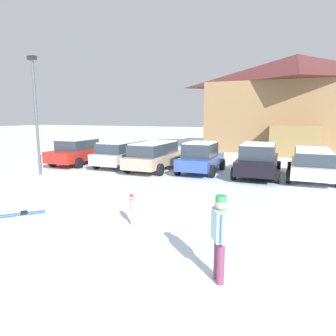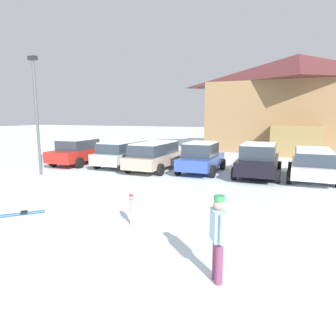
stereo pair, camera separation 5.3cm
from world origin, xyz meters
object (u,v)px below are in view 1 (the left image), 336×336
object	(u,v)px
parked_blue_hatchback	(201,157)
parked_black_sedan	(258,160)
parked_beige_suv	(154,155)
parked_silver_wagon	(123,152)
skier_adult_in_blue_parka	(220,234)
parked_red_sedan	(79,151)
lamp_post	(36,110)
ski_lodge	(294,102)
skier_child_in_pink_snowsuit	(132,208)
parked_white_suv	(312,163)
pair_of_skis	(23,214)

from	to	relation	value
parked_blue_hatchback	parked_black_sedan	bearing A→B (deg)	1.34
parked_beige_suv	parked_silver_wagon	bearing A→B (deg)	168.42
skier_adult_in_blue_parka	parked_black_sedan	bearing A→B (deg)	92.40
parked_red_sedan	lamp_post	xyz separation A→B (m)	(0.48, -3.82, 2.53)
parked_black_sedan	ski_lodge	bearing A→B (deg)	84.15
ski_lodge	skier_child_in_pink_snowsuit	xyz separation A→B (m)	(-4.04, -23.42, -3.86)
parked_red_sedan	parked_white_suv	size ratio (longest dim) A/B	1.09
parked_red_sedan	parked_silver_wagon	world-z (taller)	parked_red_sedan
parked_beige_suv	parked_black_sedan	distance (m)	5.71
skier_child_in_pink_snowsuit	lamp_post	distance (m)	9.80
parked_silver_wagon	parked_blue_hatchback	distance (m)	5.05
parked_black_sedan	skier_child_in_pink_snowsuit	distance (m)	9.04
parked_beige_suv	lamp_post	size ratio (longest dim) A/B	0.77
parked_white_suv	parked_blue_hatchback	bearing A→B (deg)	-178.19
parked_white_suv	parked_red_sedan	bearing A→B (deg)	-178.63
parked_blue_hatchback	lamp_post	world-z (taller)	lamp_post
parked_black_sedan	parked_white_suv	world-z (taller)	parked_black_sedan
ski_lodge	pair_of_skis	world-z (taller)	ski_lodge
parked_black_sedan	lamp_post	xyz separation A→B (m)	(-10.68, -4.04, 2.51)
parked_red_sedan	lamp_post	size ratio (longest dim) A/B	0.80
parked_red_sedan	parked_silver_wagon	xyz separation A→B (m)	(3.08, 0.32, 0.02)
skier_adult_in_blue_parka	lamp_post	xyz separation A→B (m)	(-11.12, 6.62, 2.43)
parked_silver_wagon	skier_adult_in_blue_parka	world-z (taller)	skier_adult_in_blue_parka
parked_silver_wagon	parked_beige_suv	distance (m)	2.42
pair_of_skis	parked_silver_wagon	bearing A→B (deg)	101.41
parked_silver_wagon	skier_adult_in_blue_parka	bearing A→B (deg)	-51.65
parked_silver_wagon	pair_of_skis	bearing A→B (deg)	-78.59
lamp_post	parked_black_sedan	bearing A→B (deg)	20.74
parked_white_suv	skier_adult_in_blue_parka	size ratio (longest dim) A/B	2.67
lamp_post	ski_lodge	bearing A→B (deg)	57.03
parked_red_sedan	parked_black_sedan	distance (m)	11.16
parked_black_sedan	skier_child_in_pink_snowsuit	size ratio (longest dim) A/B	5.14
parked_blue_hatchback	skier_child_in_pink_snowsuit	xyz separation A→B (m)	(0.49, -8.60, -0.34)
ski_lodge	parked_white_suv	distance (m)	15.09
parked_red_sedan	parked_beige_suv	xyz separation A→B (m)	(5.46, -0.17, 0.04)
parked_silver_wagon	lamp_post	world-z (taller)	lamp_post
parked_beige_suv	parked_white_suv	size ratio (longest dim) A/B	1.05
parked_blue_hatchback	parked_white_suv	distance (m)	5.56
ski_lodge	parked_white_suv	size ratio (longest dim) A/B	3.51
parked_red_sedan	skier_child_in_pink_snowsuit	distance (m)	12.08
parked_black_sedan	parked_red_sedan	bearing A→B (deg)	-178.86
parked_white_suv	skier_child_in_pink_snowsuit	size ratio (longest dim) A/B	4.99
parked_black_sedan	skier_adult_in_blue_parka	distance (m)	10.68
ski_lodge	parked_black_sedan	xyz separation A→B (m)	(-1.51, -14.74, -3.50)
lamp_post	parked_beige_suv	bearing A→B (deg)	36.25
parked_beige_suv	skier_child_in_pink_snowsuit	distance (m)	8.87
parked_white_suv	lamp_post	world-z (taller)	lamp_post
pair_of_skis	lamp_post	xyz separation A→B (m)	(-4.48, 5.16, 3.35)
parked_black_sedan	parked_white_suv	xyz separation A→B (m)	(2.53, 0.10, -0.03)
parked_silver_wagon	parked_white_suv	distance (m)	10.60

